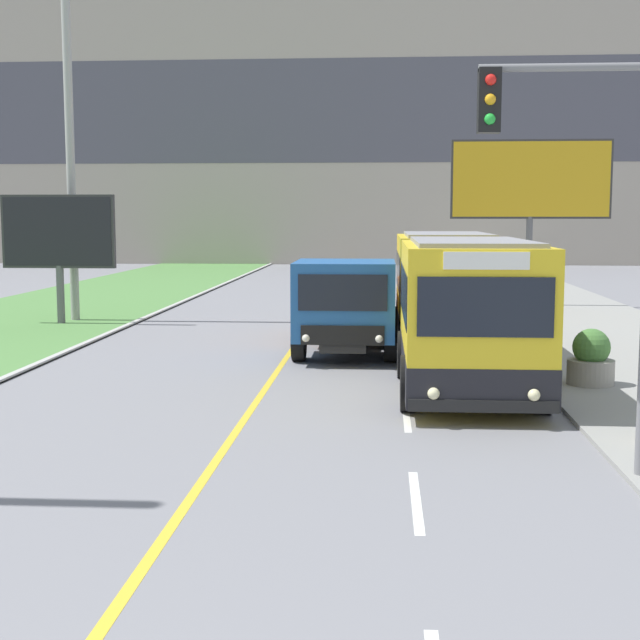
% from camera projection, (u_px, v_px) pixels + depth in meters
% --- Properties ---
extents(apartment_block_background, '(80.00, 8.04, 20.24)m').
position_uv_depth(apartment_block_background, '(353.00, 124.00, 65.39)').
color(apartment_block_background, '#A89E8E').
rests_on(apartment_block_background, ground_plane).
extents(city_bus, '(2.62, 12.01, 2.99)m').
position_uv_depth(city_bus, '(455.00, 301.00, 20.12)').
color(city_bus, yellow).
rests_on(city_bus, ground_plane).
extents(dump_truck, '(2.46, 6.89, 2.36)m').
position_uv_depth(dump_truck, '(347.00, 306.00, 22.06)').
color(dump_truck, black).
rests_on(dump_truck, ground_plane).
extents(utility_pole_far, '(1.80, 0.28, 12.04)m').
position_uv_depth(utility_pole_far, '(70.00, 133.00, 28.54)').
color(utility_pole_far, '#9E9E99').
rests_on(utility_pole_far, ground_plane).
extents(traffic_light_mast, '(2.28, 0.32, 5.68)m').
position_uv_depth(traffic_light_mast, '(599.00, 201.00, 11.25)').
color(traffic_light_mast, slate).
rests_on(traffic_light_mast, ground_plane).
extents(billboard_large, '(5.91, 0.24, 6.23)m').
position_uv_depth(billboard_large, '(531.00, 183.00, 33.05)').
color(billboard_large, '#59595B').
rests_on(billboard_large, ground_plane).
extents(billboard_small, '(3.61, 0.24, 4.09)m').
position_uv_depth(billboard_small, '(58.00, 235.00, 28.02)').
color(billboard_small, '#59595B').
rests_on(billboard_small, ground_plane).
extents(planter_round_second, '(0.93, 0.93, 1.12)m').
position_uv_depth(planter_round_second, '(591.00, 360.00, 17.75)').
color(planter_round_second, gray).
rests_on(planter_round_second, sidewalk_right).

